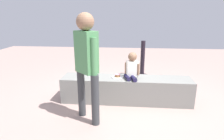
{
  "coord_description": "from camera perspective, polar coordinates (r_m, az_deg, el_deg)",
  "views": [
    {
      "loc": [
        0.04,
        -3.38,
        1.62
      ],
      "look_at": [
        -0.23,
        -0.36,
        0.72
      ],
      "focal_mm": 30.5,
      "sensor_mm": 36.0,
      "label": 1
    }
  ],
  "objects": [
    {
      "name": "concrete_ledge",
      "position": [
        3.65,
        4.22,
        -5.82
      ],
      "size": [
        2.41,
        0.49,
        0.47
      ],
      "primitive_type": "cube",
      "color": "gray",
      "rests_on": "ground_plane"
    },
    {
      "name": "child_seated",
      "position": [
        3.49,
        5.97,
        0.88
      ],
      "size": [
        0.29,
        0.34,
        0.48
      ],
      "color": "#201C41",
      "rests_on": "concrete_ledge"
    },
    {
      "name": "railing_post",
      "position": [
        5.08,
        9.08,
        1.77
      ],
      "size": [
        0.36,
        0.36,
        0.96
      ],
      "color": "black",
      "rests_on": "ground_plane"
    },
    {
      "name": "ground_plane",
      "position": [
        3.75,
        4.14,
        -9.16
      ],
      "size": [
        12.0,
        12.0,
        0.0
      ],
      "primitive_type": "plane",
      "color": "tan"
    },
    {
      "name": "adult_standing",
      "position": [
        2.79,
        -7.62,
        3.32
      ],
      "size": [
        0.39,
        0.38,
        1.64
      ],
      "color": "#34373A",
      "rests_on": "ground_plane"
    },
    {
      "name": "water_bottle_near_gift",
      "position": [
        4.33,
        -3.7,
        -4.03
      ],
      "size": [
        0.06,
        0.06,
        0.22
      ],
      "color": "silver",
      "rests_on": "ground_plane"
    },
    {
      "name": "cake_plate",
      "position": [
        3.57,
        1.64,
        -1.9
      ],
      "size": [
        0.22,
        0.22,
        0.07
      ],
      "color": "white",
      "rests_on": "concrete_ledge"
    },
    {
      "name": "handbag_black_leather",
      "position": [
        4.44,
        -9.62,
        -3.52
      ],
      "size": [
        0.29,
        0.1,
        0.32
      ],
      "color": "black",
      "rests_on": "ground_plane"
    },
    {
      "name": "gift_bag",
      "position": [
        4.66,
        6.22,
        -1.87
      ],
      "size": [
        0.19,
        0.13,
        0.35
      ],
      "color": "#59C6B2",
      "rests_on": "ground_plane"
    }
  ]
}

